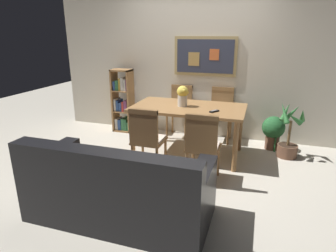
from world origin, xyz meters
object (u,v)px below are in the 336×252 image
(dining_chair_far_right, at_px, (221,110))
(leather_couch, at_px, (117,191))
(dining_chair_far_left, at_px, (180,107))
(dining_chair_near_left, at_px, (147,136))
(dining_chair_near_right, at_px, (203,142))
(flower_vase, at_px, (183,95))
(dining_table, at_px, (188,112))
(bookshelf, at_px, (123,103))
(potted_ivy, at_px, (273,130))
(tv_remote, at_px, (214,111))
(potted_palm, at_px, (289,138))

(dining_chair_far_right, bearing_deg, leather_couch, -103.54)
(dining_chair_far_left, height_order, dining_chair_near_left, same)
(dining_chair_far_left, height_order, dining_chair_near_right, same)
(flower_vase, bearing_deg, dining_table, 7.13)
(dining_chair_far_left, height_order, bookshelf, bookshelf)
(potted_ivy, relative_size, tv_remote, 3.61)
(potted_palm, bearing_deg, dining_chair_far_right, 156.82)
(dining_chair_near_left, bearing_deg, potted_palm, 32.81)
(bookshelf, relative_size, tv_remote, 7.62)
(bookshelf, relative_size, flower_vase, 3.84)
(dining_table, distance_m, tv_remote, 0.47)
(dining_chair_near_left, xyz_separation_m, flower_vase, (0.25, 0.80, 0.39))
(leather_couch, bearing_deg, dining_chair_near_right, 56.86)
(dining_chair_near_left, height_order, potted_palm, dining_chair_near_left)
(dining_table, xyz_separation_m, dining_chair_near_left, (-0.35, -0.81, -0.13))
(dining_table, relative_size, dining_chair_near_left, 1.82)
(dining_chair_near_left, xyz_separation_m, potted_palm, (1.81, 1.17, -0.24))
(dining_table, relative_size, leather_couch, 0.92)
(dining_chair_far_right, relative_size, potted_palm, 1.08)
(flower_vase, height_order, tv_remote, flower_vase)
(dining_chair_near_left, distance_m, tv_remote, 1.01)
(dining_chair_far_right, xyz_separation_m, dining_chair_near_right, (0.01, -1.65, 0.00))
(dining_chair_far_right, height_order, bookshelf, bookshelf)
(leather_couch, bearing_deg, flower_vase, 84.76)
(dining_table, bearing_deg, tv_remote, -25.05)
(dining_table, bearing_deg, dining_chair_far_right, 65.12)
(dining_chair_far_right, relative_size, dining_chair_near_right, 1.00)
(dining_chair_far_right, distance_m, potted_ivy, 0.92)
(dining_chair_far_right, relative_size, leather_couch, 0.51)
(leather_couch, height_order, potted_ivy, leather_couch)
(dining_chair_far_right, bearing_deg, tv_remote, -87.92)
(dining_chair_near_right, height_order, leather_couch, dining_chair_near_right)
(dining_chair_far_left, height_order, potted_palm, dining_chair_far_left)
(dining_chair_near_left, height_order, tv_remote, dining_chair_near_left)
(dining_chair_near_left, relative_size, potted_palm, 1.08)
(dining_chair_near_left, distance_m, flower_vase, 0.93)
(dining_table, distance_m, dining_chair_far_left, 0.89)
(dining_chair_near_right, bearing_deg, potted_palm, 47.74)
(dining_chair_near_left, distance_m, bookshelf, 1.88)
(potted_palm, xyz_separation_m, tv_remote, (-1.05, -0.54, 0.47))
(potted_palm, bearing_deg, potted_ivy, 129.28)
(potted_palm, bearing_deg, leather_couch, -128.38)
(dining_table, height_order, potted_palm, potted_palm)
(dining_chair_near_right, height_order, bookshelf, bookshelf)
(dining_chair_near_left, height_order, flower_vase, flower_vase)
(dining_chair_far_left, distance_m, bookshelf, 1.09)
(potted_ivy, xyz_separation_m, potted_palm, (0.22, -0.26, -0.02))
(potted_palm, bearing_deg, dining_chair_far_left, 165.94)
(dining_chair_far_left, relative_size, dining_chair_far_right, 1.00)
(dining_table, xyz_separation_m, bookshelf, (-1.44, 0.72, -0.12))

